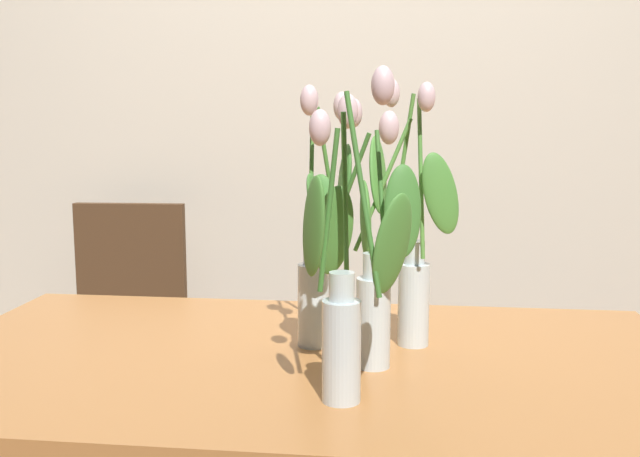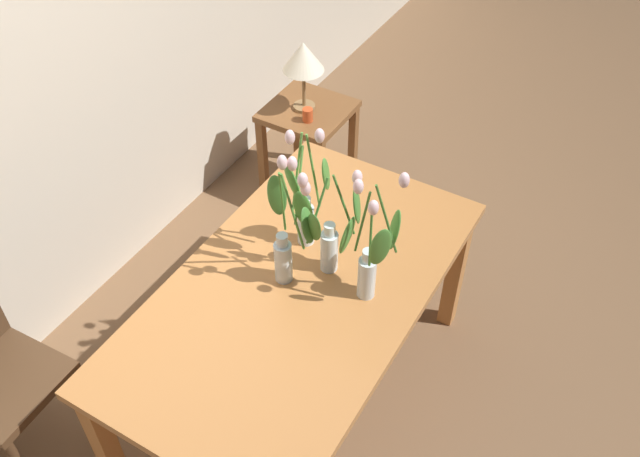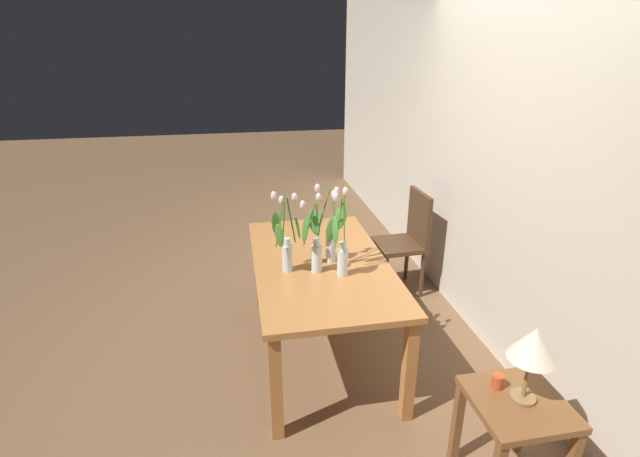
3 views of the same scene
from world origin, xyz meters
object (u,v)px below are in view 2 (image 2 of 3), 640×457
(tulip_vase_0, at_px, (370,256))
(tulip_vase_3, at_px, (331,238))
(dining_table, at_px, (298,303))
(pillar_candle, at_px, (308,115))
(tulip_vase_2, at_px, (306,205))
(table_lamp, at_px, (303,58))
(tulip_vase_1, at_px, (286,242))
(side_table, at_px, (308,126))

(tulip_vase_0, height_order, tulip_vase_3, tulip_vase_0)
(dining_table, bearing_deg, pillar_candle, 29.63)
(tulip_vase_2, bearing_deg, tulip_vase_3, -114.86)
(dining_table, height_order, tulip_vase_0, tulip_vase_0)
(tulip_vase_3, height_order, table_lamp, tulip_vase_3)
(dining_table, relative_size, tulip_vase_0, 2.81)
(tulip_vase_0, relative_size, tulip_vase_1, 1.03)
(tulip_vase_0, xyz_separation_m, tulip_vase_2, (0.10, 0.33, 0.01))
(tulip_vase_2, distance_m, pillar_candle, 1.18)
(pillar_candle, bearing_deg, tulip_vase_0, -139.54)
(tulip_vase_1, bearing_deg, dining_table, -114.07)
(tulip_vase_2, xyz_separation_m, tulip_vase_3, (-0.07, -0.15, -0.04))
(dining_table, xyz_separation_m, tulip_vase_0, (0.11, -0.24, 0.29))
(tulip_vase_3, xyz_separation_m, pillar_candle, (1.03, 0.73, -0.33))
(tulip_vase_1, height_order, table_lamp, tulip_vase_1)
(dining_table, xyz_separation_m, tulip_vase_3, (0.14, -0.06, 0.27))
(tulip_vase_1, relative_size, tulip_vase_3, 1.10)
(side_table, bearing_deg, tulip_vase_1, -151.87)
(tulip_vase_2, bearing_deg, table_lamp, 31.94)
(side_table, bearing_deg, tulip_vase_2, -148.98)
(tulip_vase_0, distance_m, table_lamp, 1.53)
(table_lamp, bearing_deg, pillar_candle, -139.77)
(dining_table, bearing_deg, tulip_vase_1, 65.93)
(tulip_vase_1, xyz_separation_m, side_table, (1.24, 0.66, -0.49))
(tulip_vase_0, distance_m, pillar_candle, 1.45)
(tulip_vase_1, bearing_deg, tulip_vase_0, -75.58)
(side_table, bearing_deg, table_lamp, 104.89)
(tulip_vase_1, distance_m, pillar_candle, 1.34)
(tulip_vase_1, relative_size, pillar_candle, 7.40)
(pillar_candle, bearing_deg, dining_table, -150.37)
(dining_table, relative_size, side_table, 2.91)
(tulip_vase_0, height_order, tulip_vase_2, tulip_vase_2)
(tulip_vase_1, height_order, side_table, tulip_vase_1)
(tulip_vase_2, height_order, table_lamp, tulip_vase_2)
(tulip_vase_0, xyz_separation_m, pillar_candle, (1.07, 0.91, -0.36))
(tulip_vase_1, height_order, tulip_vase_2, tulip_vase_2)
(tulip_vase_1, height_order, tulip_vase_3, tulip_vase_1)
(dining_table, distance_m, pillar_candle, 1.35)
(tulip_vase_2, xyz_separation_m, pillar_candle, (0.96, 0.58, -0.37))
(tulip_vase_2, distance_m, table_lamp, 1.25)
(tulip_vase_0, xyz_separation_m, side_table, (1.17, 0.97, -0.51))
(tulip_vase_3, bearing_deg, dining_table, 155.38)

